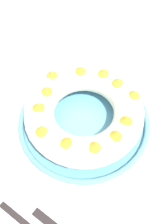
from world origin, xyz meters
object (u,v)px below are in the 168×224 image
Objects in this scene: serving_dish at (84,123)px; cake_knife at (36,212)px; bundt_cake at (84,112)px; fork at (12,213)px.

cake_knife is (-0.21, -0.04, -0.01)m from serving_dish.
serving_dish is 1.15× the size of bundt_cake.
cake_knife is (-0.21, -0.04, -0.06)m from bundt_cake.
bundt_cake reaches higher than serving_dish.
bundt_cake is 0.25m from fork.
serving_dish is 1.38× the size of fork.
fork is 1.06× the size of cake_knife.
bundt_cake is at bearing 5.04° from cake_knife.
serving_dish reaches higher than fork.
bundt_cake is (-0.00, -0.00, 0.05)m from serving_dish.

